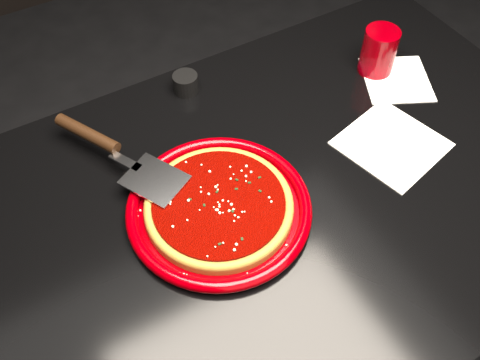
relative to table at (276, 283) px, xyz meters
name	(u,v)px	position (x,y,z in m)	size (l,w,h in m)	color
floor	(269,343)	(0.00, 0.00, -0.38)	(4.00, 4.00, 0.01)	black
table	(276,283)	(0.00, 0.00, 0.00)	(1.20, 0.80, 0.75)	black
plate	(219,208)	(-0.13, 0.02, 0.39)	(0.33, 0.33, 0.02)	#7A0003
pizza_crust	(219,207)	(-0.13, 0.02, 0.39)	(0.26, 0.26, 0.01)	brown
pizza_crust_rim	(219,205)	(-0.13, 0.02, 0.40)	(0.26, 0.26, 0.02)	brown
pizza_sauce	(219,203)	(-0.13, 0.02, 0.40)	(0.23, 0.23, 0.01)	#720400
parmesan_dusting	(219,201)	(-0.13, 0.02, 0.41)	(0.22, 0.22, 0.01)	beige
basil_flecks	(219,201)	(-0.13, 0.02, 0.41)	(0.20, 0.20, 0.00)	black
pizza_server	(119,153)	(-0.24, 0.20, 0.42)	(0.10, 0.35, 0.03)	silver
cup	(379,51)	(0.34, 0.18, 0.43)	(0.07, 0.07, 0.10)	#7D0005
napkin_a	(391,144)	(0.23, -0.01, 0.38)	(0.18, 0.18, 0.00)	white
napkin_b	(396,79)	(0.37, 0.13, 0.38)	(0.14, 0.15, 0.00)	white
ramekin	(186,83)	(-0.04, 0.33, 0.40)	(0.05, 0.05, 0.04)	black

